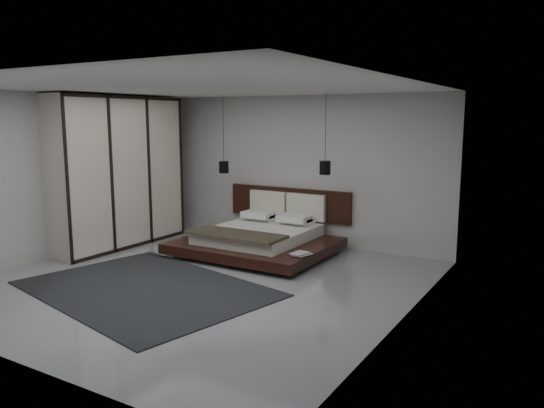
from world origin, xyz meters
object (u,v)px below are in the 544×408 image
Objects in this scene: pendant_right at (325,168)px; rug at (145,289)px; wardrobe at (118,172)px; lattice_screen at (162,170)px; pendant_left at (224,167)px; bed at (260,237)px.

pendant_right is 3.62m from rug.
rug is (2.26, -1.70, -1.38)m from wardrobe.
pendant_right is at bearing 19.68° from wardrobe.
pendant_right is 0.40× the size of rug.
rug is at bearing -51.26° from lattice_screen.
pendant_right reaches higher than lattice_screen.
rug is at bearing -75.18° from pendant_left.
rug is at bearing -36.92° from wardrobe.
pendant_left reaches higher than lattice_screen.
wardrobe is at bearing 143.08° from rug.
pendant_left is 0.52× the size of wardrobe.
lattice_screen is 1.46m from wardrobe.
pendant_left is at bearing -4.78° from lattice_screen.
bed is 1.70m from pendant_right.
pendant_left is (1.72, -0.14, 0.15)m from lattice_screen.
bed is at bearing -159.89° from pendant_right.
wardrobe is (-3.60, -1.29, -0.15)m from pendant_right.
wardrobe reaches higher than rug.
wardrobe is at bearing -80.04° from lattice_screen.
pendant_left and pendant_right have the same top height.
lattice_screen is at bearing 177.86° from pendant_right.
bed is 1.77× the size of pendant_left.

